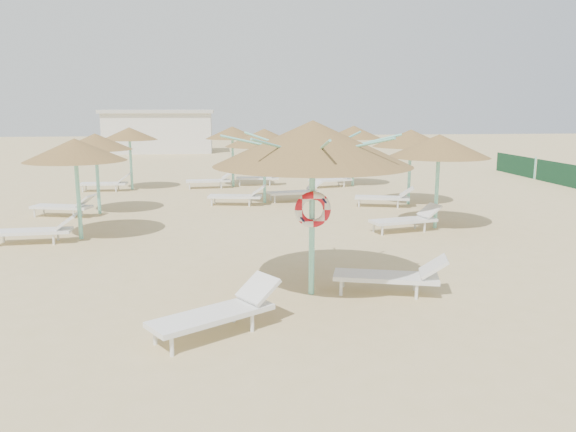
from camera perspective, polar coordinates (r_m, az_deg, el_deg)
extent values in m
plane|color=tan|center=(10.36, 0.36, -8.66)|extent=(120.00, 120.00, 0.00)
cylinder|color=#7FDDC7|center=(10.41, 2.44, -0.77)|extent=(0.11, 0.11, 2.72)
cone|color=brown|center=(10.21, 2.51, 7.41)|extent=(3.63, 3.63, 0.82)
cylinder|color=#7FDDC7|center=(10.23, 2.50, 5.89)|extent=(0.20, 0.20, 0.12)
cylinder|color=#7FDDC7|center=(10.38, 7.10, 7.18)|extent=(1.64, 0.04, 0.41)
cylinder|color=#7FDDC7|center=(10.90, 5.10, 7.40)|extent=(1.19, 1.19, 0.41)
cylinder|color=#7FDDC7|center=(11.04, 1.81, 7.48)|extent=(0.04, 1.64, 0.41)
cylinder|color=#7FDDC7|center=(10.72, -1.14, 7.38)|extent=(1.19, 1.19, 0.41)
cylinder|color=#7FDDC7|center=(10.11, -2.21, 7.15)|extent=(1.64, 0.04, 0.41)
cylinder|color=#7FDDC7|center=(9.55, -0.45, 6.93)|extent=(1.19, 1.19, 0.41)
cylinder|color=#7FDDC7|center=(9.39, 3.33, 6.84)|extent=(0.04, 1.64, 0.41)
cylinder|color=#7FDDC7|center=(9.75, 6.52, 6.95)|extent=(1.19, 1.19, 0.41)
torus|color=red|center=(10.26, 2.54, 0.66)|extent=(0.67, 0.15, 0.67)
cylinder|color=white|center=(8.34, -11.72, -12.87)|extent=(0.06, 0.06, 0.29)
cylinder|color=white|center=(8.77, -13.36, -11.72)|extent=(0.06, 0.06, 0.29)
cylinder|color=white|center=(9.01, -3.66, -10.78)|extent=(0.06, 0.06, 0.29)
cylinder|color=white|center=(9.41, -5.55, -9.84)|extent=(0.06, 0.06, 0.29)
cube|color=white|center=(8.85, -7.73, -9.97)|extent=(2.02, 1.62, 0.08)
cube|color=white|center=(9.23, -3.06, -7.34)|extent=(0.76, 0.80, 0.38)
cylinder|color=white|center=(10.67, 5.41, -7.30)|extent=(0.06, 0.06, 0.29)
cylinder|color=white|center=(11.16, 5.58, -6.48)|extent=(0.06, 0.06, 0.29)
cylinder|color=white|center=(10.68, 12.93, -7.53)|extent=(0.06, 0.06, 0.29)
cylinder|color=white|center=(11.17, 12.76, -6.69)|extent=(0.06, 0.06, 0.29)
cube|color=white|center=(10.84, 9.88, -6.09)|extent=(2.05, 1.15, 0.08)
cube|color=white|center=(10.82, 14.58, -4.96)|extent=(0.65, 0.73, 0.38)
cylinder|color=#7FDDC7|center=(15.89, -20.52, 1.87)|extent=(0.11, 0.11, 2.30)
cone|color=brown|center=(15.75, -20.83, 6.31)|extent=(2.62, 2.62, 0.59)
cylinder|color=#7FDDC7|center=(15.77, -20.77, 5.45)|extent=(0.20, 0.20, 0.12)
cylinder|color=white|center=(16.45, -26.93, -1.93)|extent=(0.06, 0.06, 0.28)
cylinder|color=white|center=(15.62, -22.71, -2.22)|extent=(0.06, 0.06, 0.28)
cylinder|color=white|center=(16.10, -22.33, -1.81)|extent=(0.06, 0.06, 0.28)
cube|color=white|center=(15.96, -24.49, -1.43)|extent=(1.93, 0.73, 0.08)
cube|color=white|center=(15.71, -21.57, -0.49)|extent=(0.52, 0.63, 0.36)
cylinder|color=#7FDDC7|center=(19.49, -18.77, 3.56)|extent=(0.11, 0.11, 2.30)
cone|color=brown|center=(19.38, -19.00, 7.16)|extent=(2.35, 2.35, 0.53)
cylinder|color=#7FDDC7|center=(19.40, -18.95, 6.49)|extent=(0.20, 0.20, 0.12)
cylinder|color=white|center=(19.74, -24.34, 0.28)|extent=(0.06, 0.06, 0.28)
cylinder|color=white|center=(20.15, -23.57, 0.54)|extent=(0.06, 0.06, 0.28)
cylinder|color=white|center=(19.03, -20.95, 0.16)|extent=(0.06, 0.06, 0.28)
cylinder|color=white|center=(19.46, -20.22, 0.44)|extent=(0.06, 0.06, 0.28)
cube|color=white|center=(19.49, -22.02, 0.87)|extent=(2.00, 1.12, 0.08)
cube|color=white|center=(19.03, -19.88, 1.52)|extent=(0.63, 0.71, 0.36)
cylinder|color=#7FDDC7|center=(24.88, -15.67, 5.24)|extent=(0.11, 0.11, 2.30)
cone|color=brown|center=(24.79, -15.82, 8.07)|extent=(2.33, 2.33, 0.52)
cylinder|color=#7FDDC7|center=(24.80, -15.79, 7.54)|extent=(0.20, 0.20, 0.12)
cylinder|color=white|center=(24.75, -20.13, 2.59)|extent=(0.06, 0.06, 0.28)
cylinder|color=white|center=(25.23, -19.85, 2.76)|extent=(0.06, 0.06, 0.28)
cylinder|color=white|center=(24.44, -17.07, 2.68)|extent=(0.06, 0.06, 0.28)
cylinder|color=white|center=(24.92, -16.84, 2.85)|extent=(0.06, 0.06, 0.28)
cube|color=white|center=(24.77, -18.23, 3.14)|extent=(1.92, 0.67, 0.08)
cube|color=white|center=(24.57, -16.33, 3.75)|extent=(0.50, 0.61, 0.36)
cylinder|color=#7FDDC7|center=(20.60, -2.40, 4.51)|extent=(0.11, 0.11, 2.30)
cone|color=brown|center=(20.50, -2.43, 7.97)|extent=(2.83, 2.83, 0.64)
cylinder|color=#7FDDC7|center=(20.51, -2.43, 7.29)|extent=(0.20, 0.20, 0.12)
cylinder|color=white|center=(20.20, -7.75, 1.40)|extent=(0.06, 0.06, 0.28)
cylinder|color=white|center=(20.68, -7.47, 1.63)|extent=(0.06, 0.06, 0.28)
cylinder|color=white|center=(19.97, -3.95, 1.36)|extent=(0.06, 0.06, 0.28)
cylinder|color=white|center=(20.45, -3.76, 1.59)|extent=(0.06, 0.06, 0.28)
cube|color=white|center=(20.26, -5.40, 1.99)|extent=(1.98, 0.96, 0.08)
cube|color=white|center=(20.11, -3.02, 2.65)|extent=(0.59, 0.68, 0.36)
cylinder|color=white|center=(20.68, -1.36, 1.72)|extent=(0.06, 0.06, 0.28)
cylinder|color=white|center=(21.15, -1.74, 1.93)|extent=(0.06, 0.06, 0.28)
cylinder|color=white|center=(21.09, 2.17, 1.89)|extent=(0.06, 0.06, 0.28)
cylinder|color=white|center=(21.55, 1.72, 2.10)|extent=(0.06, 0.06, 0.28)
cube|color=white|center=(21.12, 0.53, 2.41)|extent=(1.98, 0.96, 0.08)
cube|color=white|center=(21.36, 2.71, 3.15)|extent=(0.59, 0.68, 0.36)
cylinder|color=#7FDDC7|center=(24.99, -5.62, 5.62)|extent=(0.11, 0.11, 2.30)
cone|color=brown|center=(24.90, -5.68, 8.44)|extent=(2.37, 2.37, 0.53)
cylinder|color=#7FDDC7|center=(24.92, -5.67, 7.91)|extent=(0.20, 0.20, 0.12)
cylinder|color=white|center=(24.44, -9.96, 3.00)|extent=(0.06, 0.06, 0.28)
cylinder|color=white|center=(24.94, -9.98, 3.16)|extent=(0.06, 0.06, 0.28)
cylinder|color=white|center=(24.50, -6.80, 3.11)|extent=(0.06, 0.06, 0.28)
cylinder|color=white|center=(24.99, -6.88, 3.26)|extent=(0.06, 0.06, 0.28)
cube|color=white|center=(24.69, -8.13, 3.56)|extent=(1.94, 0.75, 0.08)
cube|color=white|center=(24.71, -6.17, 4.17)|extent=(0.53, 0.63, 0.36)
cylinder|color=white|center=(25.22, -4.94, 3.37)|extent=(0.06, 0.06, 0.28)
cylinder|color=white|center=(25.71, -4.89, 3.52)|extent=(0.06, 0.06, 0.28)
cylinder|color=white|center=(25.20, -1.86, 3.40)|extent=(0.06, 0.06, 0.28)
cylinder|color=white|center=(25.69, -1.88, 3.55)|extent=(0.06, 0.06, 0.28)
cube|color=white|center=(25.42, -3.12, 3.87)|extent=(1.94, 0.75, 0.08)
cube|color=white|center=(25.40, -1.20, 4.42)|extent=(0.53, 0.63, 0.36)
cylinder|color=#7FDDC7|center=(16.82, 14.88, 2.67)|extent=(0.11, 0.11, 2.30)
cone|color=brown|center=(16.69, 15.09, 6.91)|extent=(2.88, 2.88, 0.65)
cylinder|color=#7FDDC7|center=(16.71, 15.05, 6.06)|extent=(0.20, 0.20, 0.12)
cylinder|color=white|center=(15.65, 9.56, -1.48)|extent=(0.06, 0.06, 0.28)
cylinder|color=white|center=(16.08, 8.70, -1.12)|extent=(0.06, 0.06, 0.28)
cylinder|color=white|center=(16.33, 13.71, -1.12)|extent=(0.06, 0.06, 0.28)
cylinder|color=white|center=(16.74, 12.78, -0.78)|extent=(0.06, 0.06, 0.28)
cube|color=white|center=(16.22, 11.63, -0.46)|extent=(1.99, 1.02, 0.08)
cube|color=white|center=(16.62, 14.18, 0.55)|extent=(0.61, 0.69, 0.36)
cylinder|color=#7FDDC7|center=(20.75, 12.23, 4.32)|extent=(0.11, 0.11, 2.30)
cone|color=brown|center=(20.65, 12.37, 7.74)|extent=(2.72, 2.72, 0.61)
cylinder|color=#7FDDC7|center=(20.67, 12.34, 7.07)|extent=(0.20, 0.20, 0.12)
cylinder|color=white|center=(19.96, 7.22, 1.29)|extent=(0.06, 0.06, 0.28)
cylinder|color=white|center=(20.45, 7.28, 1.53)|extent=(0.06, 0.06, 0.28)
cylinder|color=white|center=(19.95, 11.10, 1.17)|extent=(0.06, 0.06, 0.28)
cylinder|color=white|center=(20.44, 11.07, 1.40)|extent=(0.06, 0.06, 0.28)
cube|color=white|center=(20.16, 9.54, 1.84)|extent=(2.00, 1.13, 0.08)
cube|color=white|center=(20.14, 11.98, 2.44)|extent=(0.63, 0.71, 0.36)
cylinder|color=#7FDDC7|center=(25.31, 6.63, 5.67)|extent=(0.11, 0.11, 2.30)
cone|color=brown|center=(25.23, 6.70, 8.46)|extent=(2.53, 2.53, 0.57)
cylinder|color=#7FDDC7|center=(25.24, 6.69, 7.93)|extent=(0.20, 0.20, 0.12)
cylinder|color=white|center=(24.23, 2.90, 3.09)|extent=(0.06, 0.06, 0.28)
cylinder|color=white|center=(24.68, 2.40, 3.24)|extent=(0.06, 0.06, 0.28)
cylinder|color=white|center=(24.84, 5.71, 3.24)|extent=(0.06, 0.06, 0.28)
cylinder|color=white|center=(25.28, 5.17, 3.39)|extent=(0.06, 0.06, 0.28)
cube|color=white|center=(24.79, 4.32, 3.67)|extent=(2.00, 1.12, 0.08)
cube|color=white|center=(25.15, 6.06, 4.30)|extent=(0.63, 0.71, 0.36)
cube|color=silver|center=(44.98, -12.94, 8.24)|extent=(8.00, 4.00, 3.00)
cube|color=beige|center=(44.94, -13.03, 10.31)|extent=(8.40, 4.40, 0.25)
cube|color=#174524|center=(28.30, 25.92, 3.87)|extent=(0.08, 3.80, 1.00)
cube|color=#174524|center=(31.72, 22.06, 4.83)|extent=(0.08, 3.80, 1.00)
cylinder|color=#7FDDC7|center=(30.07, 23.79, 4.50)|extent=(0.08, 0.08, 1.10)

